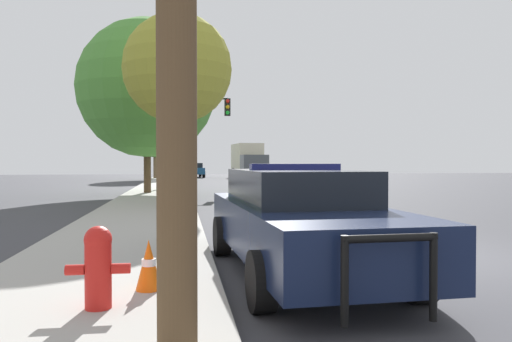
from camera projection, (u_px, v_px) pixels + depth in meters
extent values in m
plane|color=#3D3D42|center=(431.00, 257.00, 8.18)|extent=(110.00, 110.00, 0.00)
cube|color=#A3A099|center=(111.00, 262.00, 7.41)|extent=(3.00, 110.00, 0.13)
cube|color=#141E3D|center=(300.00, 227.00, 6.91)|extent=(2.04, 5.27, 0.66)
cube|color=black|center=(295.00, 186.00, 7.15)|extent=(1.68, 2.77, 0.46)
cylinder|color=black|center=(418.00, 274.00, 5.51)|extent=(0.27, 0.66, 0.65)
cylinder|color=black|center=(261.00, 281.00, 5.17)|extent=(0.27, 0.66, 0.65)
cylinder|color=black|center=(323.00, 233.00, 8.67)|extent=(0.27, 0.66, 0.65)
cylinder|color=black|center=(222.00, 236.00, 8.32)|extent=(0.27, 0.66, 0.65)
cylinder|color=black|center=(433.00, 277.00, 4.33)|extent=(0.07, 0.07, 0.77)
cylinder|color=black|center=(345.00, 281.00, 4.17)|extent=(0.07, 0.07, 0.77)
cylinder|color=black|center=(390.00, 238.00, 4.24)|extent=(0.86, 0.11, 0.07)
cube|color=navy|center=(295.00, 167.00, 7.15)|extent=(1.31, 0.26, 0.09)
cube|color=navy|center=(362.00, 223.00, 7.09)|extent=(0.17, 3.73, 0.18)
cylinder|color=red|center=(98.00, 276.00, 4.87)|extent=(0.26, 0.26, 0.64)
sphere|color=red|center=(98.00, 240.00, 4.86)|extent=(0.27, 0.27, 0.27)
cylinder|color=red|center=(75.00, 270.00, 4.84)|extent=(0.18, 0.10, 0.10)
cylinder|color=red|center=(121.00, 268.00, 4.90)|extent=(0.18, 0.10, 0.10)
cylinder|color=#424247|center=(158.00, 142.00, 25.44)|extent=(0.16, 0.16, 4.87)
cylinder|color=#424247|center=(193.00, 98.00, 25.67)|extent=(3.57, 0.11, 0.11)
cube|color=black|center=(227.00, 107.00, 25.94)|extent=(0.30, 0.24, 0.90)
sphere|color=red|center=(228.00, 101.00, 25.81)|extent=(0.20, 0.20, 0.20)
sphere|color=orange|center=(228.00, 107.00, 25.81)|extent=(0.20, 0.20, 0.20)
sphere|color=green|center=(228.00, 113.00, 25.82)|extent=(0.20, 0.20, 0.20)
cube|color=navy|center=(193.00, 171.00, 49.55)|extent=(2.10, 4.67, 0.63)
cube|color=black|center=(194.00, 165.00, 49.32)|extent=(1.68, 2.48, 0.46)
cylinder|color=black|center=(184.00, 174.00, 50.72)|extent=(0.30, 0.69, 0.67)
cylinder|color=black|center=(200.00, 174.00, 51.12)|extent=(0.30, 0.69, 0.67)
cylinder|color=black|center=(186.00, 174.00, 47.99)|extent=(0.30, 0.69, 0.67)
cylinder|color=black|center=(204.00, 174.00, 48.38)|extent=(0.30, 0.69, 0.67)
cube|color=#474C51|center=(254.00, 164.00, 45.02)|extent=(2.42, 2.07, 1.72)
cube|color=beige|center=(247.00, 158.00, 48.37)|extent=(2.62, 5.08, 2.82)
cylinder|color=black|center=(266.00, 174.00, 45.47)|extent=(0.34, 0.94, 0.92)
cylinder|color=black|center=(242.00, 174.00, 44.99)|extent=(0.34, 0.94, 0.92)
cylinder|color=black|center=(256.00, 173.00, 49.54)|extent=(0.34, 0.94, 0.92)
cylinder|color=black|center=(234.00, 173.00, 49.06)|extent=(0.34, 0.94, 0.92)
cylinder|color=brown|center=(156.00, 161.00, 43.63)|extent=(0.43, 0.43, 2.95)
sphere|color=#4C8E38|center=(156.00, 128.00, 43.58)|extent=(5.12, 5.12, 5.12)
cylinder|color=#4C3823|center=(147.00, 159.00, 23.04)|extent=(0.33, 0.33, 3.07)
sphere|color=#4C8E38|center=(147.00, 88.00, 22.98)|extent=(6.36, 6.36, 6.36)
cylinder|color=brown|center=(178.00, 151.00, 17.03)|extent=(0.43, 0.43, 3.59)
sphere|color=#999933|center=(177.00, 68.00, 16.97)|extent=(3.72, 3.72, 3.72)
cone|color=orange|center=(149.00, 265.00, 5.58)|extent=(0.29, 0.29, 0.56)
cylinder|color=white|center=(149.00, 262.00, 5.58)|extent=(0.16, 0.16, 0.08)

